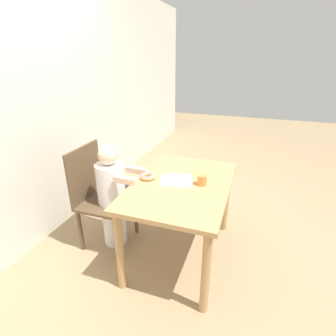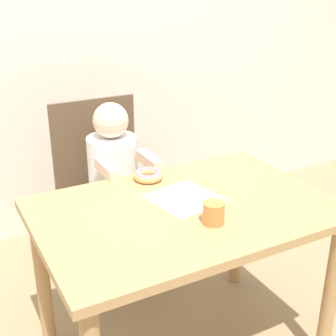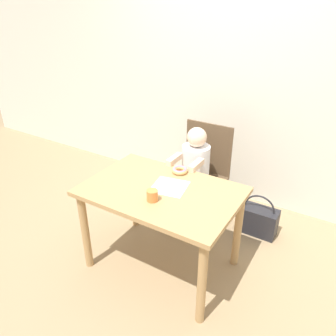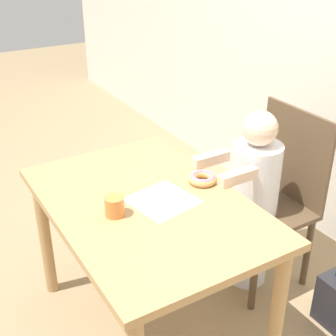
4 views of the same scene
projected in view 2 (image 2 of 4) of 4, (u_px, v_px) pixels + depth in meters
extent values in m
cube|color=silver|center=(68.00, 26.00, 2.66)|extent=(8.00, 0.05, 2.50)
cube|color=tan|center=(185.00, 211.00, 1.78)|extent=(1.12, 0.75, 0.03)
cylinder|color=tan|center=(331.00, 294.00, 1.88)|extent=(0.06, 0.06, 0.68)
cylinder|color=tan|center=(43.00, 281.00, 1.96)|extent=(0.06, 0.06, 0.68)
cylinder|color=tan|center=(237.00, 225.00, 2.39)|extent=(0.06, 0.06, 0.68)
cube|color=brown|center=(111.00, 203.00, 2.42)|extent=(0.46, 0.43, 0.03)
cube|color=brown|center=(95.00, 144.00, 2.49)|extent=(0.46, 0.02, 0.49)
cylinder|color=brown|center=(89.00, 267.00, 2.27)|extent=(0.04, 0.04, 0.42)
cylinder|color=brown|center=(161.00, 246.00, 2.44)|extent=(0.04, 0.04, 0.42)
cylinder|color=brown|center=(67.00, 233.00, 2.57)|extent=(0.04, 0.04, 0.42)
cylinder|color=brown|center=(133.00, 217.00, 2.74)|extent=(0.04, 0.04, 0.42)
cylinder|color=white|center=(117.00, 242.00, 2.46)|extent=(0.21, 0.21, 0.44)
cylinder|color=white|center=(113.00, 172.00, 2.30)|extent=(0.24, 0.24, 0.36)
sphere|color=beige|center=(111.00, 120.00, 2.20)|extent=(0.17, 0.17, 0.17)
cube|color=beige|center=(107.00, 169.00, 2.05)|extent=(0.05, 0.20, 0.05)
cube|color=beige|center=(150.00, 160.00, 2.14)|extent=(0.05, 0.20, 0.05)
torus|color=tan|center=(148.00, 176.00, 2.00)|extent=(0.13, 0.13, 0.03)
torus|color=pink|center=(148.00, 173.00, 1.99)|extent=(0.11, 0.11, 0.02)
cube|color=white|center=(184.00, 198.00, 1.84)|extent=(0.29, 0.29, 0.00)
cube|color=#232328|center=(192.00, 219.00, 2.88)|extent=(0.35, 0.17, 0.26)
torus|color=#232328|center=(193.00, 200.00, 2.83)|extent=(0.28, 0.02, 0.28)
cylinder|color=orange|center=(213.00, 213.00, 1.64)|extent=(0.08, 0.08, 0.08)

